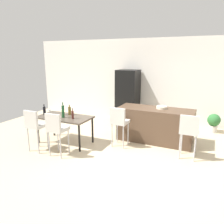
% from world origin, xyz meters
% --- Properties ---
extents(ground_plane, '(10.00, 10.00, 0.00)m').
position_xyz_m(ground_plane, '(0.00, 0.00, 0.00)').
color(ground_plane, '#C6B28E').
extents(back_wall, '(10.00, 0.12, 2.90)m').
position_xyz_m(back_wall, '(0.00, 2.69, 1.45)').
color(back_wall, silver).
rests_on(back_wall, ground_plane).
extents(kitchen_island, '(2.01, 0.77, 0.92)m').
position_xyz_m(kitchen_island, '(0.36, 0.78, 0.46)').
color(kitchen_island, '#4C3828').
rests_on(kitchen_island, ground_plane).
extents(bar_chair_left, '(0.41, 0.41, 1.05)m').
position_xyz_m(bar_chair_left, '(-0.39, 0.01, 0.70)').
color(bar_chair_left, beige).
rests_on(bar_chair_left, ground_plane).
extents(bar_chair_middle, '(0.40, 0.40, 1.05)m').
position_xyz_m(bar_chair_middle, '(1.31, 0.01, 0.70)').
color(bar_chair_middle, beige).
rests_on(bar_chair_middle, ground_plane).
extents(dining_table, '(1.44, 0.77, 0.74)m').
position_xyz_m(dining_table, '(-1.81, -0.38, 0.67)').
color(dining_table, '#4C4238').
rests_on(dining_table, ground_plane).
extents(dining_chair_near, '(0.41, 0.41, 1.05)m').
position_xyz_m(dining_chair_near, '(-2.13, -1.12, 0.70)').
color(dining_chair_near, beige).
rests_on(dining_chair_near, ground_plane).
extents(dining_chair_far, '(0.40, 0.40, 1.05)m').
position_xyz_m(dining_chair_far, '(-1.49, -1.12, 0.70)').
color(dining_chair_far, beige).
rests_on(dining_chair_far, ground_plane).
extents(wine_bottle_near, '(0.07, 0.07, 0.28)m').
position_xyz_m(wine_bottle_near, '(-2.44, -0.42, 0.85)').
color(wine_bottle_near, black).
rests_on(wine_bottle_near, dining_table).
extents(wine_bottle_corner, '(0.06, 0.06, 0.27)m').
position_xyz_m(wine_bottle_corner, '(-1.49, -0.46, 0.85)').
color(wine_bottle_corner, '#471E19').
rests_on(wine_bottle_corner, dining_table).
extents(wine_bottle_end, '(0.08, 0.08, 0.28)m').
position_xyz_m(wine_bottle_end, '(-1.79, -0.16, 0.85)').
color(wine_bottle_end, brown).
rests_on(wine_bottle_end, dining_table).
extents(wine_bottle_left, '(0.07, 0.07, 0.28)m').
position_xyz_m(wine_bottle_left, '(-1.78, -0.47, 0.85)').
color(wine_bottle_left, '#194723').
rests_on(wine_bottle_left, dining_table).
extents(wine_bottle_right, '(0.07, 0.07, 0.35)m').
position_xyz_m(wine_bottle_right, '(-1.94, -0.25, 0.88)').
color(wine_bottle_right, '#194723').
rests_on(wine_bottle_right, dining_table).
extents(wine_glass_middle, '(0.07, 0.07, 0.17)m').
position_xyz_m(wine_glass_middle, '(-2.34, -0.33, 0.86)').
color(wine_glass_middle, silver).
rests_on(wine_glass_middle, dining_table).
extents(refrigerator, '(0.72, 0.68, 1.84)m').
position_xyz_m(refrigerator, '(-1.01, 2.25, 0.92)').
color(refrigerator, black).
rests_on(refrigerator, ground_plane).
extents(fruit_bowl, '(0.28, 0.28, 0.07)m').
position_xyz_m(fruit_bowl, '(0.49, 0.84, 0.96)').
color(fruit_bowl, beige).
rests_on(fruit_bowl, kitchen_island).
extents(potted_plant, '(0.38, 0.38, 0.58)m').
position_xyz_m(potted_plant, '(1.82, 2.24, 0.34)').
color(potted_plant, beige).
rests_on(potted_plant, ground_plane).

